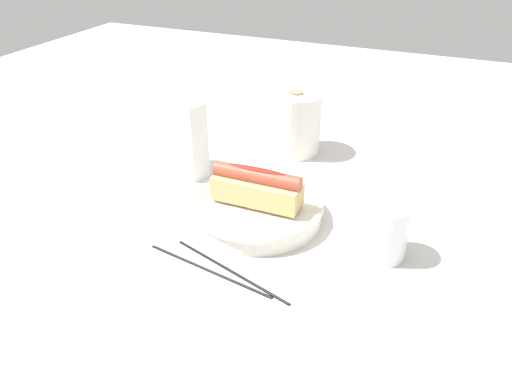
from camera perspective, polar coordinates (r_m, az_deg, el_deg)
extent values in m
plane|color=beige|center=(0.87, -0.98, -2.71)|extent=(2.40, 2.40, 0.00)
cylinder|color=silver|center=(0.85, 0.00, -2.32)|extent=(0.22, 0.22, 0.03)
torus|color=silver|center=(0.84, 0.00, -1.52)|extent=(0.23, 0.23, 0.01)
cube|color=#DBB270|center=(0.83, 0.00, 0.00)|extent=(0.15, 0.05, 0.04)
cylinder|color=#A84733|center=(0.82, 0.00, 1.68)|extent=(0.15, 0.03, 0.03)
ellipsoid|color=red|center=(0.81, 0.00, 2.41)|extent=(0.11, 0.01, 0.01)
cylinder|color=white|center=(0.78, 14.46, -4.24)|extent=(0.07, 0.07, 0.09)
cylinder|color=silver|center=(0.79, 14.30, -5.27)|extent=(0.06, 0.06, 0.05)
cylinder|color=white|center=(1.07, 4.39, 7.81)|extent=(0.11, 0.11, 0.13)
cylinder|color=#997A5B|center=(1.05, 4.53, 11.20)|extent=(0.03, 0.03, 0.00)
cube|color=white|center=(0.99, -8.61, 6.22)|extent=(0.12, 0.07, 0.15)
cylinder|color=black|center=(0.75, -2.92, -8.80)|extent=(0.21, 0.07, 0.01)
cylinder|color=black|center=(0.75, -5.41, -8.74)|extent=(0.22, 0.04, 0.01)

